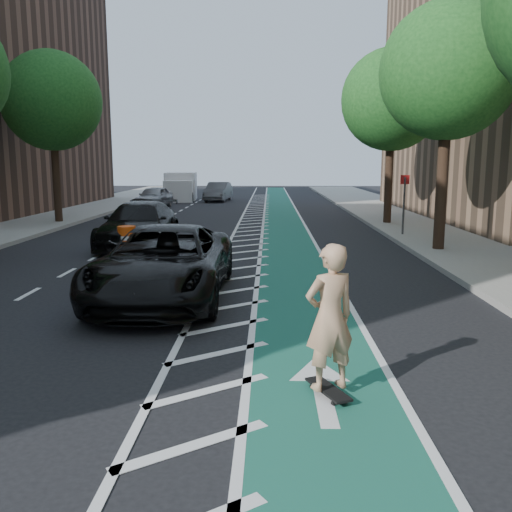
{
  "coord_description": "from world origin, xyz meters",
  "views": [
    {
      "loc": [
        2.3,
        -9.48,
        2.97
      ],
      "look_at": [
        2.03,
        1.29,
        1.1
      ],
      "focal_mm": 38.0,
      "sensor_mm": 36.0,
      "label": 1
    }
  ],
  "objects_px": {
    "suv_far": "(139,225)",
    "barrel_a": "(127,243)",
    "skateboarder": "(330,317)",
    "suv_near": "(164,263)"
  },
  "relations": [
    {
      "from": "suv_far",
      "to": "barrel_a",
      "type": "bearing_deg",
      "value": -86.16
    },
    {
      "from": "skateboarder",
      "to": "suv_far",
      "type": "height_order",
      "value": "skateboarder"
    },
    {
      "from": "skateboarder",
      "to": "suv_far",
      "type": "bearing_deg",
      "value": -90.9
    },
    {
      "from": "barrel_a",
      "to": "suv_near",
      "type": "bearing_deg",
      "value": -67.21
    },
    {
      "from": "suv_far",
      "to": "barrel_a",
      "type": "distance_m",
      "value": 2.28
    },
    {
      "from": "suv_near",
      "to": "suv_far",
      "type": "bearing_deg",
      "value": 107.49
    },
    {
      "from": "skateboarder",
      "to": "barrel_a",
      "type": "xyz_separation_m",
      "value": [
        -5.26,
        10.24,
        -0.59
      ]
    },
    {
      "from": "suv_near",
      "to": "suv_far",
      "type": "height_order",
      "value": "suv_near"
    },
    {
      "from": "skateboarder",
      "to": "barrel_a",
      "type": "bearing_deg",
      "value": -87.06
    },
    {
      "from": "suv_near",
      "to": "skateboarder",
      "type": "bearing_deg",
      "value": -58.34
    }
  ]
}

